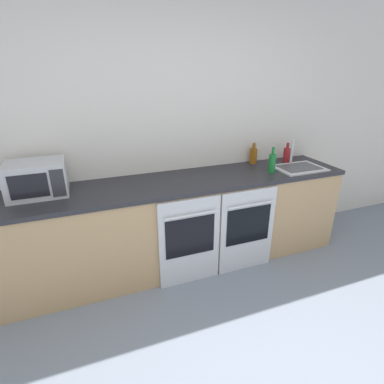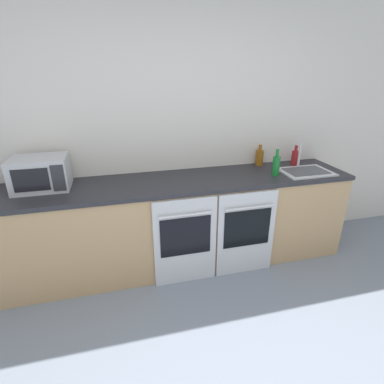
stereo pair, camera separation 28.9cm
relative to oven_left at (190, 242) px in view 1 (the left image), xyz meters
name	(u,v)px [view 1 (the left image)]	position (x,y,z in m)	size (l,w,h in m)	color
wall_back	(166,131)	(0.00, 0.68, 0.87)	(10.00, 0.06, 2.60)	silver
counter_back	(178,223)	(0.00, 0.33, 0.02)	(3.42, 0.66, 0.90)	tan
oven_left	(190,242)	(0.00, 0.00, 0.00)	(0.57, 0.06, 0.85)	silver
oven_right	(247,230)	(0.59, 0.00, 0.00)	(0.57, 0.06, 0.85)	silver
microwave	(37,179)	(-1.17, 0.43, 0.61)	(0.46, 0.35, 0.28)	#B7BABF
bottle_amber	(253,155)	(0.96, 0.58, 0.56)	(0.08, 0.08, 0.23)	#8C5114
bottle_red	(287,154)	(1.33, 0.49, 0.55)	(0.08, 0.08, 0.22)	maroon
bottle_green	(272,163)	(0.96, 0.23, 0.57)	(0.07, 0.07, 0.26)	#19722D
sink	(299,167)	(1.30, 0.24, 0.48)	(0.50, 0.37, 0.28)	silver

